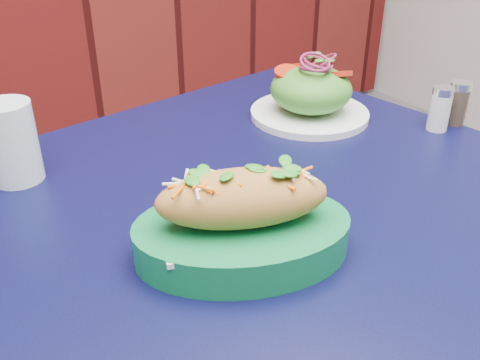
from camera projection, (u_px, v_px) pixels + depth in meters
cafe_table at (278, 253)px, 0.74m from camera, size 0.91×0.91×0.75m
banh_mi_basket at (242, 222)px, 0.57m from camera, size 0.28×0.24×0.11m
salad_plate at (311, 94)px, 0.91m from camera, size 0.20×0.20×0.11m
water_glass at (12, 142)px, 0.71m from camera, size 0.07×0.07×0.11m
salt_shaker at (440, 109)px, 0.87m from camera, size 0.03×0.03×0.07m
pepper_shaker at (458, 103)px, 0.89m from camera, size 0.03×0.03×0.07m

